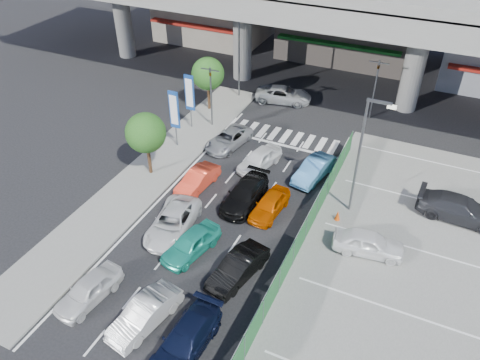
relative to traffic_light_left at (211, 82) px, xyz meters
The scene contains 28 objects.
ground 14.07m from the traffic_light_left, 62.68° to the right, with size 120.00×120.00×0.00m, color black.
parking_lot 20.28m from the traffic_light_left, 30.17° to the right, with size 12.00×28.00×0.06m, color slate.
sidewalk_left 8.93m from the traffic_light_left, 95.71° to the right, with size 4.00×30.00×0.12m, color slate.
fence_run 16.20m from the traffic_light_left, 43.73° to the right, with size 0.16×22.00×1.80m, color #1F5C2B, non-canonical shape.
traffic_light_left is the anchor object (origin of this frame).
traffic_light_right 13.63m from the traffic_light_left, 30.89° to the left, with size 1.60×1.24×5.20m.
street_lamp_right 14.68m from the traffic_light_left, 24.16° to the right, with size 1.65×0.22×8.00m.
street_lamp_left 6.06m from the traffic_light_left, 91.20° to the left, with size 1.65×0.22×8.00m.
signboard_near 4.22m from the traffic_light_left, 104.02° to the right, with size 0.80×0.14×4.70m.
signboard_far 1.93m from the traffic_light_left, 144.30° to the right, with size 0.80×0.14×4.70m.
tree_near 8.06m from the traffic_light_left, 95.71° to the right, with size 2.80×2.80×4.80m.
tree_far 3.02m from the traffic_light_left, 122.62° to the left, with size 2.80×2.80×4.80m.
van_white_back_left 19.39m from the traffic_light_left, 81.95° to the right, with size 1.59×3.95×1.34m, color silver.
hatch_white_back_mid 20.22m from the traffic_light_left, 71.92° to the right, with size 1.46×4.19×1.38m, color silver.
minivan_navy_back 21.55m from the traffic_light_left, 65.68° to the right, with size 1.90×4.67×1.36m, color black.
sedan_white_mid_left 13.54m from the traffic_light_left, 72.86° to the right, with size 2.29×4.97×1.38m, color white.
taxi_teal_mid 15.22m from the traffic_light_left, 67.03° to the right, with size 1.63×4.05×1.38m, color teal.
hatch_black_mid_right 17.22m from the traffic_light_left, 57.58° to the right, with size 1.46×4.19×1.38m, color black.
taxi_orange_left 9.23m from the traffic_light_left, 69.02° to the right, with size 1.38×3.95×1.30m, color #F03C23.
sedan_black_mid 11.05m from the traffic_light_left, 50.57° to the right, with size 1.93×4.76×1.38m, color black.
taxi_orange_right 12.48m from the traffic_light_left, 44.51° to the right, with size 1.53×3.81×1.30m, color #C14800.
wagon_silver_front_left 4.82m from the traffic_light_left, 40.65° to the right, with size 2.05×4.45×1.24m, color #999BA0.
sedan_white_front_mid 7.85m from the traffic_light_left, 33.41° to the right, with size 1.63×4.05×1.38m, color white.
kei_truck_front_right 11.08m from the traffic_light_left, 19.57° to the right, with size 1.46×4.17×1.38m, color #427EB8.
crossing_wagon_silver 8.38m from the traffic_light_left, 60.21° to the left, with size 2.33×5.06×1.41m, color #A3A7AA.
parked_sedan_white 18.10m from the traffic_light_left, 31.94° to the right, with size 1.65×4.11×1.40m, color white.
parked_sedan_dgrey 20.31m from the traffic_light_left, 11.51° to the right, with size 2.12×5.22×1.52m, color #29292E.
traffic_cone 15.15m from the traffic_light_left, 29.95° to the right, with size 0.35×0.35×0.69m, color #FB520D.
Camera 1 is at (10.40, -18.28, 19.61)m, focal length 35.00 mm.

